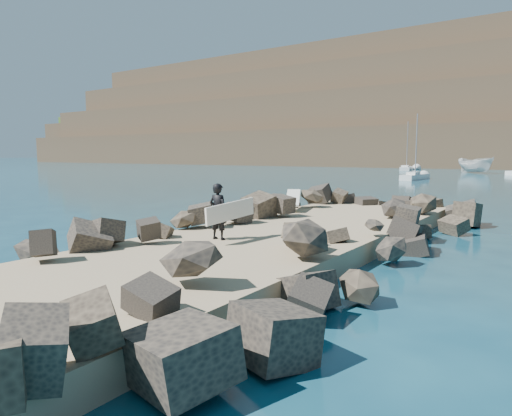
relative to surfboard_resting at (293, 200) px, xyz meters
name	(u,v)px	position (x,y,z in m)	size (l,w,h in m)	color
ground	(274,252)	(2.55, -5.60, -1.04)	(800.00, 800.00, 0.00)	#0F384C
jetty	(236,254)	(2.55, -7.60, -0.74)	(6.00, 26.00, 0.60)	#8C7759
riprap_left	(174,234)	(-0.35, -7.10, -0.54)	(2.60, 22.00, 1.00)	black
riprap_right	(339,257)	(5.45, -7.10, -0.54)	(2.60, 22.00, 1.00)	black
surfboard_resting	(293,200)	(0.00, 0.00, 0.00)	(0.59, 2.37, 0.08)	white
boat_imported	(476,165)	(-2.79, 64.84, 0.29)	(2.58, 6.87, 2.65)	silver
surfer_with_board	(220,211)	(1.83, -7.40, 0.39)	(0.85, 2.04, 1.64)	black
sailboat_e	(406,168)	(-16.39, 72.68, -0.69)	(3.27, 8.21, 9.57)	silver
sailboat_a	(415,177)	(-5.46, 39.14, -0.69)	(1.85, 6.74, 8.08)	silver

